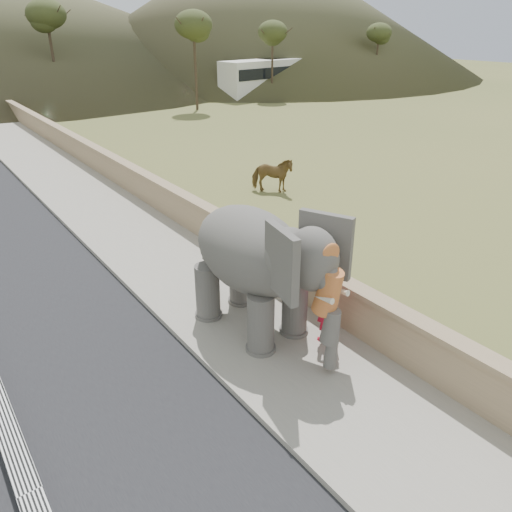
# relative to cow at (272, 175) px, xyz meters

# --- Properties ---
(ground) EXTENTS (160.00, 160.00, 0.00)m
(ground) POSITION_rel_cow_xyz_m (-6.28, -9.67, -0.69)
(ground) COLOR olive
(ground) RESTS_ON ground
(walkway) EXTENTS (3.00, 120.00, 0.15)m
(walkway) POSITION_rel_cow_xyz_m (-6.28, 0.33, -0.62)
(walkway) COLOR #9E9687
(walkway) RESTS_ON ground
(parapet) EXTENTS (0.30, 120.00, 1.10)m
(parapet) POSITION_rel_cow_xyz_m (-4.63, 0.33, -0.14)
(parapet) COLOR tan
(parapet) RESTS_ON ground
(cow) EXTENTS (1.69, 1.68, 1.39)m
(cow) POSITION_rel_cow_xyz_m (0.00, 0.00, 0.00)
(cow) COLOR brown
(cow) RESTS_ON ground
(distant_car) EXTENTS (4.52, 2.73, 1.44)m
(distant_car) POSITION_rel_cow_xyz_m (11.78, 25.47, 0.03)
(distant_car) COLOR #B6B7BD
(distant_car) RESTS_ON ground
(bus_white) EXTENTS (11.24, 3.99, 3.10)m
(bus_white) POSITION_rel_cow_xyz_m (17.53, 22.87, 0.86)
(bus_white) COLOR silver
(bus_white) RESTS_ON ground
(bus_orange) EXTENTS (11.23, 3.94, 3.10)m
(bus_orange) POSITION_rel_cow_xyz_m (22.00, 24.16, 0.86)
(bus_orange) COLOR orange
(bus_orange) RESTS_ON ground
(hill_right) EXTENTS (56.00, 56.00, 16.00)m
(hill_right) POSITION_rel_cow_xyz_m (29.72, 42.33, 7.31)
(hill_right) COLOR brown
(hill_right) RESTS_ON ground
(elephant_and_man) EXTENTS (2.42, 4.02, 2.77)m
(elephant_and_man) POSITION_rel_cow_xyz_m (-6.26, -7.49, 0.83)
(elephant_and_man) COLOR #625F59
(elephant_and_man) RESTS_ON ground
(trees) EXTENTS (47.40, 44.90, 9.70)m
(trees) POSITION_rel_cow_xyz_m (-5.29, 19.56, 3.21)
(trees) COLOR #473828
(trees) RESTS_ON ground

